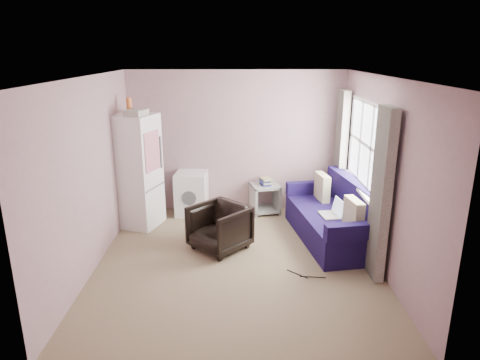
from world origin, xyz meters
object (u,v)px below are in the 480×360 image
Objects in this scene: fridge at (137,170)px; side_table at (265,196)px; sofa at (336,219)px; washing_machine at (192,192)px; armchair at (219,225)px.

fridge reaches higher than side_table.
side_table is 0.30× the size of sofa.
sofa is (1.01, -1.15, 0.03)m from side_table.
fridge is 3.26m from sofa.
sofa is at bearing -48.70° from side_table.
side_table is (1.31, 0.05, -0.09)m from washing_machine.
armchair is at bearing -117.06° from side_table.
side_table is at bearing 122.40° from sofa.
side_table is 1.54m from sofa.
washing_machine is 0.35× the size of sofa.
washing_machine is at bearing -177.65° from side_table.
side_table is (0.76, 1.48, -0.07)m from armchair.
washing_machine is at bearing 154.77° from armchair.
sofa reaches higher than side_table.
washing_machine is (0.82, 0.49, -0.54)m from fridge.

